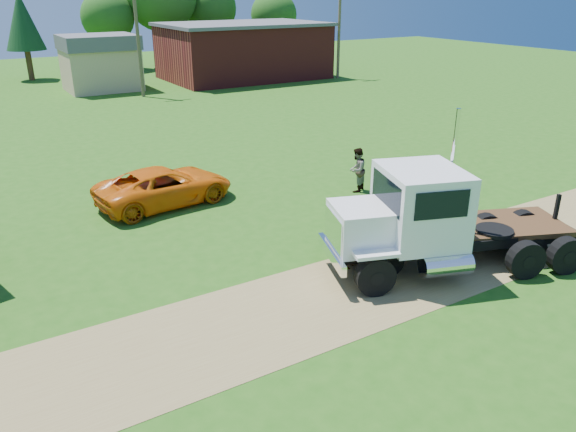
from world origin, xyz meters
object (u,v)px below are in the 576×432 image
orange_pickup (165,186)px  flatbed_trailer (449,233)px  white_semi_tractor (422,221)px  spectator_a (350,245)px

orange_pickup → flatbed_trailer: flatbed_trailer is taller
white_semi_tractor → flatbed_trailer: (1.59, 0.28, -0.87)m
orange_pickup → white_semi_tractor: bearing=-161.1°
white_semi_tractor → flatbed_trailer: bearing=28.8°
white_semi_tractor → orange_pickup: 11.07m
orange_pickup → spectator_a: size_ratio=3.59×
white_semi_tractor → flatbed_trailer: white_semi_tractor is taller
orange_pickup → flatbed_trailer: size_ratio=0.70×
white_semi_tractor → spectator_a: bearing=161.4°
orange_pickup → spectator_a: spectator_a is taller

